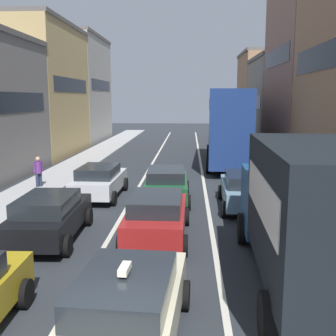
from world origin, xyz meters
The scene contains 13 objects.
sidewalk_left centered at (-6.70, 20.00, 0.07)m, with size 2.60×64.00×0.14m, color #B1B1B1.
lane_stripe_left centered at (-1.70, 20.00, 0.01)m, with size 0.16×60.00×0.01m, color silver.
lane_stripe_right centered at (1.70, 20.00, 0.01)m, with size 0.16×60.00×0.01m, color silver.
building_row_left centered at (-12.00, 22.55, 5.06)m, with size 7.20×43.90×11.00m.
removalist_box_truck centered at (3.69, 4.39, 1.97)m, with size 2.94×7.78×3.58m.
taxi_centre_lane_front centered at (-0.19, 1.73, 0.80)m, with size 2.29×4.41×1.66m.
sedan_centre_lane_second centered at (-0.13, 7.63, 0.80)m, with size 2.10×4.32×1.49m.
wagon_left_lane_second centered at (-3.58, 7.37, 0.80)m, with size 2.17×4.35×1.49m.
hatchback_centre_lane_third centered at (-0.10, 12.53, 0.80)m, with size 2.16×4.35×1.49m.
sedan_left_lane_third centered at (-3.22, 13.10, 0.80)m, with size 2.11×4.33×1.49m.
sedan_right_lane_behind_truck centered at (3.23, 11.58, 0.80)m, with size 2.14×4.34×1.49m.
bus_mid_queue_primary centered at (3.48, 22.58, 2.83)m, with size 3.17×10.61×5.06m.
pedestrian_near_kerb centered at (-6.66, 14.66, 0.95)m, with size 0.35×0.46×1.66m.
Camera 1 is at (0.91, -5.03, 4.52)m, focal length 43.49 mm.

